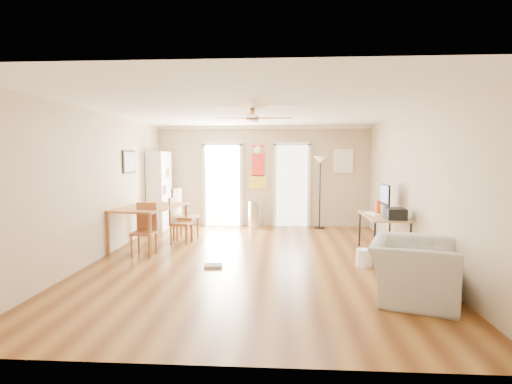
# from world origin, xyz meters

# --- Properties ---
(floor) EXTENTS (7.00, 7.00, 0.00)m
(floor) POSITION_xyz_m (0.00, 0.00, 0.00)
(floor) COLOR brown
(floor) RESTS_ON ground
(ceiling) EXTENTS (5.50, 7.00, 0.00)m
(ceiling) POSITION_xyz_m (0.00, 0.00, 2.60)
(ceiling) COLOR silver
(ceiling) RESTS_ON floor
(wall_back) EXTENTS (5.50, 0.04, 2.60)m
(wall_back) POSITION_xyz_m (0.00, 3.50, 1.30)
(wall_back) COLOR beige
(wall_back) RESTS_ON floor
(wall_front) EXTENTS (5.50, 0.04, 2.60)m
(wall_front) POSITION_xyz_m (0.00, -3.50, 1.30)
(wall_front) COLOR beige
(wall_front) RESTS_ON floor
(wall_left) EXTENTS (0.04, 7.00, 2.60)m
(wall_left) POSITION_xyz_m (-2.75, 0.00, 1.30)
(wall_left) COLOR beige
(wall_left) RESTS_ON floor
(wall_right) EXTENTS (0.04, 7.00, 2.60)m
(wall_right) POSITION_xyz_m (2.75, 0.00, 1.30)
(wall_right) COLOR beige
(wall_right) RESTS_ON floor
(crown_molding) EXTENTS (5.50, 7.00, 0.08)m
(crown_molding) POSITION_xyz_m (0.00, 0.00, 2.56)
(crown_molding) COLOR white
(crown_molding) RESTS_ON wall_back
(kitchen_doorway) EXTENTS (0.90, 0.10, 2.10)m
(kitchen_doorway) POSITION_xyz_m (-1.05, 3.48, 1.05)
(kitchen_doorway) COLOR white
(kitchen_doorway) RESTS_ON wall_back
(bathroom_doorway) EXTENTS (0.80, 0.10, 2.10)m
(bathroom_doorway) POSITION_xyz_m (0.75, 3.48, 1.05)
(bathroom_doorway) COLOR white
(bathroom_doorway) RESTS_ON wall_back
(wall_decal) EXTENTS (0.46, 0.03, 1.10)m
(wall_decal) POSITION_xyz_m (-0.13, 3.48, 1.55)
(wall_decal) COLOR red
(wall_decal) RESTS_ON wall_back
(ac_grille) EXTENTS (0.50, 0.04, 0.60)m
(ac_grille) POSITION_xyz_m (2.05, 3.47, 1.70)
(ac_grille) COLOR white
(ac_grille) RESTS_ON wall_back
(framed_poster) EXTENTS (0.04, 0.66, 0.48)m
(framed_poster) POSITION_xyz_m (-2.73, 1.40, 1.70)
(framed_poster) COLOR black
(framed_poster) RESTS_ON wall_left
(ceiling_fan) EXTENTS (1.24, 1.24, 0.20)m
(ceiling_fan) POSITION_xyz_m (0.00, -0.30, 2.43)
(ceiling_fan) COLOR #593819
(ceiling_fan) RESTS_ON ceiling
(bookshelf) EXTENTS (0.46, 0.90, 1.93)m
(bookshelf) POSITION_xyz_m (-2.54, 2.82, 0.97)
(bookshelf) COLOR white
(bookshelf) RESTS_ON floor
(dining_table) EXTENTS (1.29, 1.81, 0.83)m
(dining_table) POSITION_xyz_m (-2.15, 0.93, 0.41)
(dining_table) COLOR #A26C34
(dining_table) RESTS_ON floor
(dining_chair_right_a) EXTENTS (0.52, 0.52, 1.11)m
(dining_chair_right_a) POSITION_xyz_m (-1.60, 1.66, 0.55)
(dining_chair_right_a) COLOR olive
(dining_chair_right_a) RESTS_ON floor
(dining_chair_right_b) EXTENTS (0.44, 0.44, 0.96)m
(dining_chair_right_b) POSITION_xyz_m (-1.60, 1.27, 0.48)
(dining_chair_right_b) COLOR #945B2F
(dining_chair_right_b) RESTS_ON floor
(dining_chair_near) EXTENTS (0.40, 0.40, 0.95)m
(dining_chair_near) POSITION_xyz_m (-2.03, 0.22, 0.48)
(dining_chair_near) COLOR #94552F
(dining_chair_near) RESTS_ON floor
(trash_can) EXTENTS (0.37, 0.37, 0.68)m
(trash_can) POSITION_xyz_m (-0.20, 3.19, 0.34)
(trash_can) COLOR silver
(trash_can) RESTS_ON floor
(torchiere_lamp) EXTENTS (0.36, 0.36, 1.82)m
(torchiere_lamp) POSITION_xyz_m (1.45, 3.22, 0.91)
(torchiere_lamp) COLOR black
(torchiere_lamp) RESTS_ON floor
(computer_desk) EXTENTS (0.68, 1.35, 0.73)m
(computer_desk) POSITION_xyz_m (2.36, 0.62, 0.36)
(computer_desk) COLOR tan
(computer_desk) RESTS_ON floor
(imac) EXTENTS (0.10, 0.60, 0.55)m
(imac) POSITION_xyz_m (2.47, 0.94, 1.00)
(imac) COLOR black
(imac) RESTS_ON computer_desk
(keyboard) EXTENTS (0.24, 0.45, 0.02)m
(keyboard) POSITION_xyz_m (2.20, 0.77, 0.73)
(keyboard) COLOR white
(keyboard) RESTS_ON computer_desk
(printer) EXTENTS (0.32, 0.38, 0.19)m
(printer) POSITION_xyz_m (2.45, 0.18, 0.82)
(printer) COLOR black
(printer) RESTS_ON computer_desk
(orange_bottle) EXTENTS (0.11, 0.11, 0.26)m
(orange_bottle) POSITION_xyz_m (2.30, 0.79, 0.86)
(orange_bottle) COLOR #F03E15
(orange_bottle) RESTS_ON computer_desk
(wastebasket_a) EXTENTS (0.30, 0.30, 0.28)m
(wastebasket_a) POSITION_xyz_m (1.84, -0.24, 0.14)
(wastebasket_a) COLOR white
(wastebasket_a) RESTS_ON floor
(floor_cloth) EXTENTS (0.32, 0.27, 0.04)m
(floor_cloth) POSITION_xyz_m (-0.64, -0.45, 0.02)
(floor_cloth) COLOR gray
(floor_cloth) RESTS_ON floor
(armchair) EXTENTS (1.34, 1.43, 0.75)m
(armchair) POSITION_xyz_m (2.15, -1.74, 0.38)
(armchair) COLOR #A7A6A1
(armchair) RESTS_ON floor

